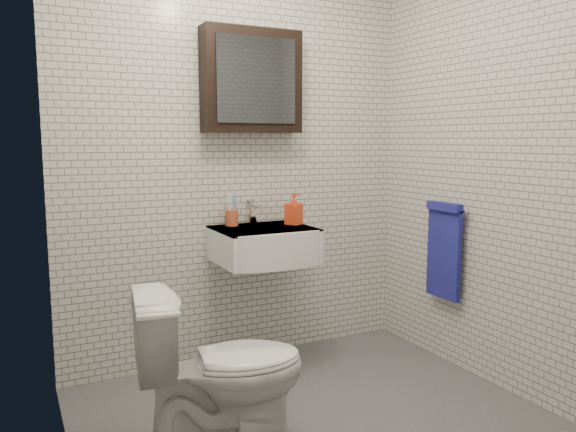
# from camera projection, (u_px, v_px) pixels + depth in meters

# --- Properties ---
(ground) EXTENTS (2.20, 2.00, 0.01)m
(ground) POSITION_uv_depth(u_px,v_px,m) (322.00, 425.00, 2.68)
(ground) COLOR #4F5056
(ground) RESTS_ON ground
(room_shell) EXTENTS (2.22, 2.02, 2.51)m
(room_shell) POSITION_uv_depth(u_px,v_px,m) (324.00, 115.00, 2.48)
(room_shell) COLOR silver
(room_shell) RESTS_ON ground
(washbasin) EXTENTS (0.55, 0.50, 0.20)m
(washbasin) POSITION_uv_depth(u_px,v_px,m) (266.00, 245.00, 3.25)
(washbasin) COLOR white
(washbasin) RESTS_ON room_shell
(faucet) EXTENTS (0.06, 0.20, 0.15)m
(faucet) POSITION_uv_depth(u_px,v_px,m) (253.00, 213.00, 3.40)
(faucet) COLOR silver
(faucet) RESTS_ON washbasin
(mirror_cabinet) EXTENTS (0.60, 0.15, 0.60)m
(mirror_cabinet) POSITION_uv_depth(u_px,v_px,m) (252.00, 81.00, 3.29)
(mirror_cabinet) COLOR black
(mirror_cabinet) RESTS_ON room_shell
(towel_rail) EXTENTS (0.09, 0.30, 0.58)m
(towel_rail) POSITION_uv_depth(u_px,v_px,m) (444.00, 246.00, 3.36)
(towel_rail) COLOR silver
(towel_rail) RESTS_ON room_shell
(toothbrush_cup) EXTENTS (0.09, 0.09, 0.21)m
(toothbrush_cup) POSITION_uv_depth(u_px,v_px,m) (232.00, 217.00, 3.34)
(toothbrush_cup) COLOR #C05130
(toothbrush_cup) RESTS_ON washbasin
(soap_bottle) EXTENTS (0.12, 0.12, 0.19)m
(soap_bottle) POSITION_uv_depth(u_px,v_px,m) (294.00, 209.00, 3.38)
(soap_bottle) COLOR orange
(soap_bottle) RESTS_ON washbasin
(toilet) EXTENTS (0.78, 0.52, 0.74)m
(toilet) POSITION_uv_depth(u_px,v_px,m) (222.00, 370.00, 2.43)
(toilet) COLOR white
(toilet) RESTS_ON ground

